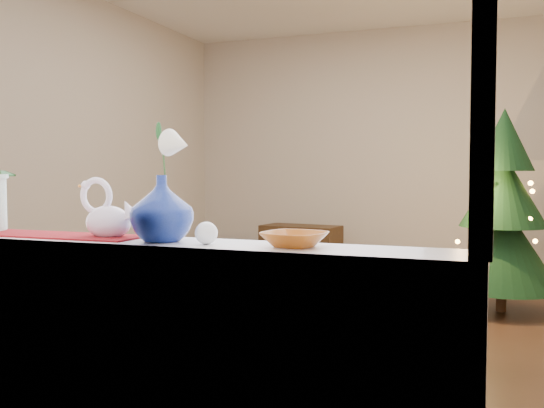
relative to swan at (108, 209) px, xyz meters
The scene contains 14 objects.
ground 2.57m from the swan, 86.41° to the left, with size 5.00×5.00×0.00m, color #3D2719.
wall_back 4.87m from the swan, 88.25° to the left, with size 4.50×0.10×2.70m, color beige.
wall_front 0.39m from the swan, 44.17° to the right, with size 4.50×0.10×2.70m, color beige.
wall_left 3.17m from the swan, 131.74° to the left, with size 0.10×5.00×2.70m, color beige.
window_apron 0.61m from the swan, 35.03° to the right, with size 2.20×0.08×0.88m, color white.
windowsill 0.19m from the swan, ahead, with size 2.20×0.26×0.04m, color white.
runner 0.25m from the swan, behind, with size 0.70×0.20×0.01m, color maroon.
swan is the anchor object (origin of this frame).
blue_vase 0.24m from the swan, ahead, with size 0.24×0.24×0.25m, color navy.
lily 0.34m from the swan, ahead, with size 0.14×0.08×0.19m, color white, non-canonical shape.
paperweight 0.41m from the swan, ahead, with size 0.07×0.07×0.07m, color white.
amber_dish 0.69m from the swan, ahead, with size 0.16×0.16×0.04m, color #A15014.
xmas_tree 3.77m from the swan, 69.86° to the left, with size 0.91×0.91×1.67m, color #0E321A, non-canonical shape.
side_table 4.32m from the swan, 98.90° to the left, with size 0.79×0.40×0.60m, color black.
Camera 1 is at (1.12, -4.12, 1.15)m, focal length 40.00 mm.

